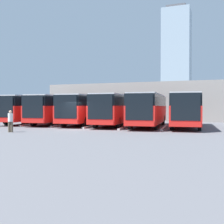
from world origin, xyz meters
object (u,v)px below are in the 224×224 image
at_px(bus_3, 87,109).
at_px(pedestrian, 10,120).
at_px(bus_1, 149,109).
at_px(bus_2, 116,109).
at_px(bus_4, 58,109).
at_px(bus_5, 33,108).
at_px(bus_0, 186,109).

distance_m(bus_3, pedestrian, 10.42).
xyz_separation_m(bus_1, bus_3, (7.27, -0.69, 0.00)).
bearing_deg(bus_2, bus_3, -9.58).
distance_m(bus_3, bus_4, 3.64).
bearing_deg(bus_5, bus_0, 174.36).
xyz_separation_m(bus_4, bus_5, (3.64, -0.08, 0.00)).
relative_size(bus_1, bus_3, 1.00).
bearing_deg(pedestrian, bus_1, -147.63).
bearing_deg(bus_5, bus_2, 173.21).
distance_m(bus_0, bus_3, 10.91).
xyz_separation_m(bus_3, bus_5, (7.27, -0.03, 0.00)).
distance_m(bus_0, pedestrian, 16.30).
xyz_separation_m(bus_5, pedestrian, (-5.40, 10.25, -0.88)).
distance_m(bus_2, bus_3, 3.65).
distance_m(bus_2, bus_4, 7.28).
xyz_separation_m(bus_1, bus_4, (10.91, -0.65, 0.00)).
height_order(bus_0, bus_5, same).
bearing_deg(bus_1, bus_2, -11.51).
distance_m(bus_1, bus_2, 3.66).
height_order(bus_2, bus_3, same).
relative_size(bus_2, bus_3, 1.00).
relative_size(bus_1, pedestrian, 6.47).
height_order(bus_4, bus_5, same).
bearing_deg(bus_5, bus_4, 173.66).
bearing_deg(bus_3, bus_0, 174.19).
relative_size(bus_3, bus_5, 1.00).
bearing_deg(bus_3, bus_1, 169.45).
xyz_separation_m(bus_3, bus_4, (3.64, 0.04, 0.00)).
bearing_deg(bus_3, bus_2, 170.42).
distance_m(bus_5, pedestrian, 11.62).
distance_m(bus_4, pedestrian, 10.36).
bearing_deg(bus_2, bus_5, -6.79).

